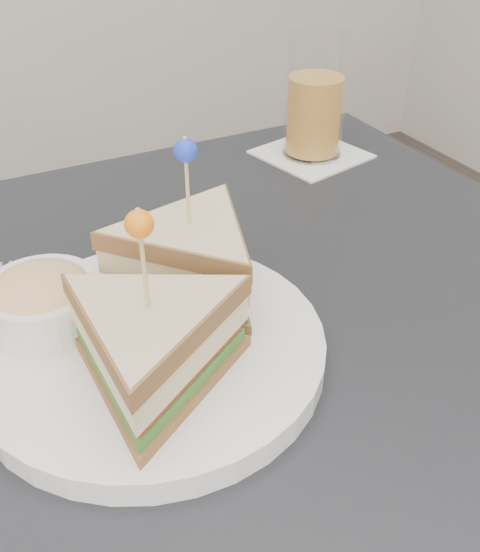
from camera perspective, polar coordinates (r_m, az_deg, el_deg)
name	(u,v)px	position (r m, az deg, el deg)	size (l,w,h in m)	color
table	(235,394)	(0.59, -0.43, -10.92)	(0.80, 0.80, 0.75)	black
plate_meal	(156,309)	(0.49, -7.83, -3.05)	(0.31, 0.30, 0.17)	white
drink_set	(315,104)	(0.83, 6.94, 15.54)	(0.15, 0.15, 0.16)	white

